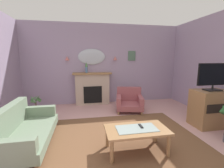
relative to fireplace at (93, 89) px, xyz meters
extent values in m
cube|color=#C6938E|center=(0.44, -2.75, -0.62)|extent=(6.66, 6.84, 0.10)
cube|color=#9E8CA8|center=(0.44, 0.22, 0.87)|extent=(6.66, 0.10, 2.88)
cube|color=brown|center=(0.44, -2.55, -0.56)|extent=(3.20, 2.40, 0.01)
cube|color=tan|center=(0.00, 0.01, -0.02)|extent=(1.20, 0.28, 1.10)
cube|color=black|center=(0.00, -0.09, -0.19)|extent=(0.64, 0.12, 0.60)
cube|color=olive|center=(0.00, -0.01, 0.56)|extent=(1.36, 0.36, 0.06)
cylinder|color=#4C7093|center=(-0.20, -0.03, 0.69)|extent=(0.08, 0.08, 0.20)
cone|color=#4C8447|center=(-0.20, -0.03, 0.87)|extent=(0.10, 0.10, 0.16)
ellipsoid|color=#B2BCC6|center=(0.00, 0.14, 1.14)|extent=(0.96, 0.06, 0.56)
cone|color=#D17066|center=(-0.85, 0.09, 1.09)|extent=(0.14, 0.14, 0.14)
cone|color=#D17066|center=(0.85, 0.09, 1.09)|extent=(0.14, 0.14, 0.14)
cube|color=#4C6B56|center=(1.50, 0.15, 1.18)|extent=(0.28, 0.03, 0.36)
cube|color=olive|center=(0.59, -3.06, -0.15)|extent=(1.10, 0.60, 0.04)
cube|color=#8C9E99|center=(0.59, -3.06, -0.13)|extent=(0.72, 0.36, 0.01)
cylinder|color=olive|center=(0.10, -3.30, -0.37)|extent=(0.06, 0.06, 0.40)
cylinder|color=olive|center=(1.08, -3.30, -0.37)|extent=(0.06, 0.06, 0.40)
cylinder|color=olive|center=(0.10, -2.82, -0.37)|extent=(0.06, 0.06, 0.40)
cylinder|color=olive|center=(1.08, -2.82, -0.37)|extent=(0.06, 0.06, 0.40)
cube|color=black|center=(0.69, -3.00, -0.12)|extent=(0.04, 0.16, 0.02)
cube|color=gray|center=(-1.39, -2.45, -0.38)|extent=(0.85, 1.71, 0.18)
cube|color=gray|center=(-1.74, -2.45, -0.05)|extent=(0.19, 1.70, 0.48)
cube|color=gray|center=(-1.38, -3.23, -0.17)|extent=(0.76, 0.17, 0.24)
cube|color=gray|center=(-1.39, -1.67, -0.17)|extent=(0.76, 0.17, 0.24)
cylinder|color=olive|center=(-1.04, -3.22, -0.52)|extent=(0.07, 0.07, 0.10)
cylinder|color=olive|center=(-1.05, -1.68, -0.52)|extent=(0.07, 0.07, 0.10)
cylinder|color=olive|center=(-1.73, -1.68, -0.52)|extent=(0.07, 0.07, 0.10)
cube|color=#934C51|center=(1.10, -0.96, -0.39)|extent=(0.96, 0.96, 0.16)
cube|color=#934C51|center=(1.18, -0.63, -0.09)|extent=(0.82, 0.34, 0.45)
cube|color=#934C51|center=(0.77, -0.88, -0.20)|extent=(0.30, 0.73, 0.22)
cube|color=#934C51|center=(1.43, -1.04, -0.20)|extent=(0.30, 0.73, 0.22)
cylinder|color=olive|center=(0.69, -1.21, -0.52)|extent=(0.06, 0.06, 0.10)
cylinder|color=olive|center=(1.36, -1.37, -0.52)|extent=(0.06, 0.06, 0.10)
cylinder|color=olive|center=(0.85, -0.55, -0.52)|extent=(0.06, 0.06, 0.10)
cylinder|color=olive|center=(1.51, -0.70, -0.52)|extent=(0.06, 0.06, 0.10)
cube|color=olive|center=(2.72, -2.35, -0.12)|extent=(0.80, 0.56, 0.90)
cube|color=black|center=(2.72, -2.64, -0.03)|extent=(0.68, 0.02, 0.20)
cube|color=black|center=(2.72, -2.37, 0.34)|extent=(0.36, 0.24, 0.03)
cylinder|color=black|center=(2.72, -2.37, 0.41)|extent=(0.04, 0.04, 0.10)
cube|color=black|center=(2.72, -2.37, 0.72)|extent=(0.84, 0.04, 0.52)
cube|color=black|center=(2.72, -2.39, 0.72)|extent=(0.80, 0.01, 0.48)
cylinder|color=silver|center=(-1.79, -0.53, -0.49)|extent=(0.18, 0.18, 0.16)
cylinder|color=brown|center=(-1.79, -0.53, -0.33)|extent=(0.03, 0.03, 0.17)
cone|color=#4C8447|center=(-1.68, -0.54, -0.14)|extent=(0.09, 0.25, 0.20)
cone|color=#4C8447|center=(-1.74, -0.44, -0.14)|extent=(0.23, 0.16, 0.24)
cone|color=#4C8447|center=(-1.84, -0.44, -0.14)|extent=(0.26, 0.19, 0.18)
cone|color=#4C8447|center=(-1.89, -0.55, -0.14)|extent=(0.12, 0.26, 0.20)
cone|color=#4C8447|center=(-1.84, -0.61, -0.14)|extent=(0.22, 0.18, 0.24)
cone|color=#4C8447|center=(-1.72, -0.61, -0.14)|extent=(0.22, 0.20, 0.23)
camera|label=1|loc=(-0.29, -5.46, 1.10)|focal=24.54mm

